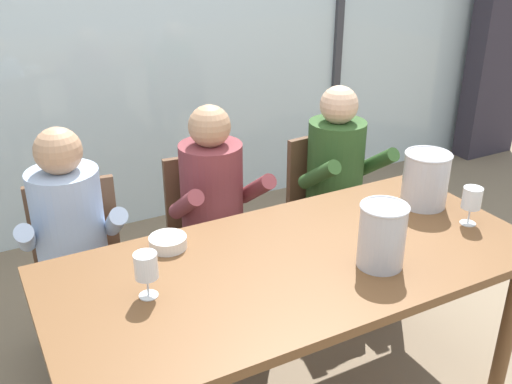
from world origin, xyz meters
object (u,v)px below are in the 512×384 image
chair_center (327,198)px  ice_bucket_primary (426,179)px  tasting_bowl (168,242)px  chair_near_curtain (80,259)px  dining_table (297,277)px  wine_glass_near_bucket (472,199)px  wine_glass_by_left_taster (146,268)px  chair_left_of_center (210,225)px  person_maroon_top (218,208)px  person_olive_shirt (343,179)px  person_pale_blue_shirt (73,241)px  ice_bucket_secondary (382,235)px

chair_center → ice_bucket_primary: size_ratio=3.36×
ice_bucket_primary → tasting_bowl: size_ratio=1.68×
chair_near_curtain → tasting_bowl: size_ratio=5.64×
dining_table → wine_glass_near_bucket: size_ratio=11.39×
wine_glass_near_bucket → wine_glass_by_left_taster: bearing=174.6°
chair_left_of_center → person_maroon_top: (-0.01, -0.15, 0.17)m
person_olive_shirt → ice_bucket_primary: bearing=-86.5°
chair_near_curtain → ice_bucket_primary: size_ratio=3.36×
chair_left_of_center → wine_glass_near_bucket: bearing=-44.3°
dining_table → ice_bucket_primary: bearing=10.3°
tasting_bowl → person_pale_blue_shirt: bearing=127.5°
ice_bucket_secondary → tasting_bowl: bearing=143.2°
person_pale_blue_shirt → wine_glass_near_bucket: 1.78m
ice_bucket_primary → person_pale_blue_shirt: bearing=158.7°
tasting_bowl → ice_bucket_secondary: bearing=-36.8°
chair_left_of_center → ice_bucket_secondary: 1.17m
person_pale_blue_shirt → ice_bucket_primary: person_pale_blue_shirt is taller
ice_bucket_primary → ice_bucket_secondary: (-0.52, -0.33, -0.00)m
person_maroon_top → wine_glass_by_left_taster: (-0.59, -0.70, 0.21)m
ice_bucket_secondary → wine_glass_near_bucket: bearing=8.6°
person_maroon_top → wine_glass_by_left_taster: person_maroon_top is taller
chair_near_curtain → chair_left_of_center: (0.70, 0.03, 0.00)m
chair_near_curtain → wine_glass_by_left_taster: wine_glass_by_left_taster is taller
wine_glass_by_left_taster → chair_near_curtain: bearing=96.5°
person_pale_blue_shirt → person_maroon_top: (0.72, -0.00, 0.00)m
ice_bucket_secondary → chair_left_of_center: bearing=103.6°
person_maroon_top → person_pale_blue_shirt: bearing=179.7°
chair_near_curtain → ice_bucket_primary: (1.48, -0.72, 0.40)m
wine_glass_near_bucket → person_pale_blue_shirt: bearing=151.9°
person_pale_blue_shirt → person_olive_shirt: same height
ice_bucket_primary → chair_left_of_center: bearing=136.4°
dining_table → chair_center: (0.75, 0.86, -0.18)m
person_pale_blue_shirt → person_olive_shirt: 1.49m
tasting_bowl → wine_glass_by_left_taster: wine_glass_by_left_taster is taller
chair_left_of_center → ice_bucket_secondary: ice_bucket_secondary is taller
chair_center → wine_glass_near_bucket: 1.04m
dining_table → person_olive_shirt: bearing=44.3°
person_olive_shirt → ice_bucket_primary: size_ratio=4.58×
chair_near_curtain → person_maroon_top: size_ratio=0.73×
ice_bucket_secondary → tasting_bowl: 0.86m
wine_glass_by_left_taster → wine_glass_near_bucket: same height
chair_left_of_center → person_pale_blue_shirt: (-0.74, -0.15, 0.17)m
dining_table → ice_bucket_secondary: (0.26, -0.18, 0.22)m
ice_bucket_secondary → tasting_bowl: ice_bucket_secondary is taller
ice_bucket_primary → wine_glass_by_left_taster: size_ratio=1.50×
ice_bucket_secondary → dining_table: bearing=144.7°
person_maroon_top → ice_bucket_primary: bearing=-37.0°
person_pale_blue_shirt → wine_glass_near_bucket: bearing=-22.9°
tasting_bowl → dining_table: bearing=-37.7°
person_pale_blue_shirt → ice_bucket_secondary: person_pale_blue_shirt is taller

